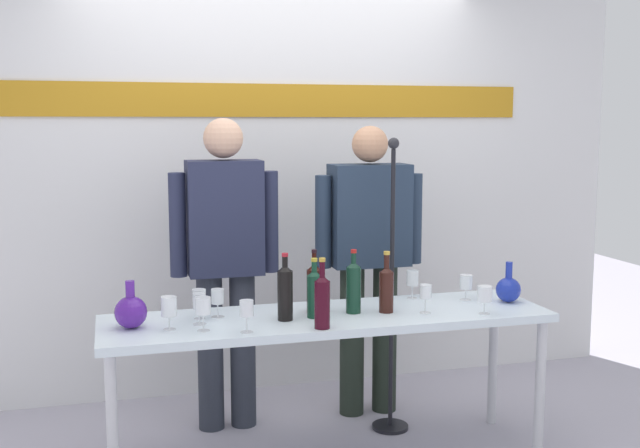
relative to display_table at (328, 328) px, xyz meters
name	(u,v)px	position (x,y,z in m)	size (l,w,h in m)	color
back_wall	(274,151)	(0.00, 1.21, 0.81)	(4.61, 0.11, 3.00)	silver
display_table	(328,328)	(0.00, 0.00, 0.00)	(2.18, 0.58, 0.75)	silver
decanter_blue_left	(131,311)	(-0.93, 0.00, 0.14)	(0.15, 0.15, 0.22)	#501F91
decanter_blue_right	(508,289)	(0.97, 0.00, 0.14)	(0.13, 0.13, 0.21)	#1C2FA0
presenter_left	(225,254)	(-0.41, 0.59, 0.28)	(0.59, 0.22, 1.70)	#292D38
presenter_right	(369,250)	(0.41, 0.59, 0.27)	(0.63, 0.22, 1.66)	black
wine_bottle_0	(285,291)	(-0.22, -0.05, 0.21)	(0.07, 0.07, 0.32)	black
wine_bottle_1	(354,286)	(0.13, 0.00, 0.20)	(0.07, 0.07, 0.31)	#123524
wine_bottle_2	(386,287)	(0.29, -0.03, 0.19)	(0.07, 0.07, 0.30)	#331611
wine_bottle_3	(322,300)	(-0.10, -0.23, 0.20)	(0.07, 0.07, 0.32)	#340614
wine_bottle_4	(314,287)	(-0.05, 0.06, 0.19)	(0.07, 0.07, 0.31)	black
wine_bottle_5	(314,292)	(-0.08, -0.04, 0.19)	(0.07, 0.07, 0.29)	#113C28
wine_glass_left_0	(169,307)	(-0.77, -0.07, 0.17)	(0.07, 0.07, 0.15)	white
wine_glass_left_1	(203,306)	(-0.62, -0.14, 0.18)	(0.07, 0.07, 0.15)	white
wine_glass_left_2	(218,297)	(-0.52, 0.09, 0.16)	(0.06, 0.06, 0.14)	white
wine_glass_left_3	(247,309)	(-0.44, -0.21, 0.17)	(0.06, 0.06, 0.15)	white
wine_glass_left_4	(199,302)	(-0.62, -0.02, 0.17)	(0.06, 0.06, 0.15)	white
wine_glass_left_5	(199,297)	(-0.61, 0.08, 0.17)	(0.06, 0.06, 0.14)	white
wine_glass_right_0	(485,294)	(0.73, -0.19, 0.16)	(0.07, 0.07, 0.14)	white
wine_glass_right_1	(466,283)	(0.78, 0.10, 0.16)	(0.06, 0.06, 0.13)	white
wine_glass_right_2	(426,293)	(0.46, -0.10, 0.17)	(0.06, 0.06, 0.14)	white
wine_glass_right_3	(412,279)	(0.52, 0.21, 0.17)	(0.06, 0.06, 0.15)	white
microphone_stand	(391,333)	(0.45, 0.32, -0.15)	(0.20, 0.20, 1.60)	black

